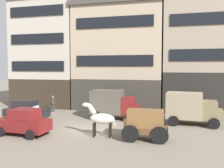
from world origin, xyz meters
TOP-DOWN VIEW (x-y plane):
  - ground_plane at (0.00, 0.00)m, footprint 120.00×120.00m
  - building_far_left at (-8.84, 10.70)m, footprint 8.26×7.46m
  - building_center_left at (0.02, 10.70)m, footprint 10.16×7.46m
  - building_center_right at (8.86, 10.70)m, footprint 8.22×7.46m
  - cargo_wagon at (4.39, -1.88)m, footprint 2.98×1.67m
  - draft_horse at (1.44, -1.89)m, footprint 2.35×0.70m
  - delivery_truck_near at (0.84, 3.88)m, footprint 4.41×2.27m
  - delivery_truck_far at (7.54, 3.35)m, footprint 4.46×2.38m
  - sedan_dark at (-6.31, 1.18)m, footprint 3.82×2.11m
  - sedan_parked_curb at (-3.87, -2.80)m, footprint 3.81×2.08m
  - pedestrian_officer at (-6.23, 5.77)m, footprint 0.49×0.49m
  - fire_hydrant_curbside at (-9.78, 5.93)m, footprint 0.24×0.24m

SIDE VIEW (x-z plane):
  - ground_plane at x=0.00m, z-range 0.00..0.00m
  - fire_hydrant_curbside at x=-9.78m, z-range 0.01..0.84m
  - sedan_dark at x=-6.31m, z-range 0.00..1.83m
  - sedan_parked_curb at x=-3.87m, z-range 0.00..1.83m
  - pedestrian_officer at x=-6.23m, z-range 0.08..1.88m
  - cargo_wagon at x=4.39m, z-range 0.16..2.14m
  - draft_horse at x=1.44m, z-range 0.12..2.42m
  - delivery_truck_near at x=0.84m, z-range 0.11..2.73m
  - delivery_truck_far at x=7.54m, z-range 0.11..2.73m
  - building_center_left at x=0.02m, z-range 0.03..11.79m
  - building_far_left at x=-8.84m, z-range 0.04..12.95m
  - building_center_right at x=8.86m, z-range 0.04..18.14m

